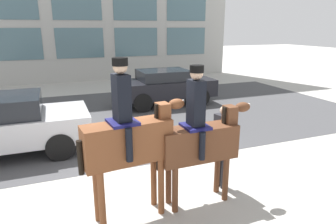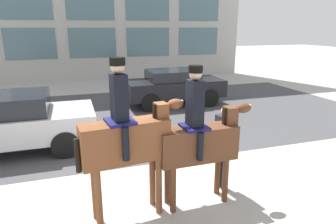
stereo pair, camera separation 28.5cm
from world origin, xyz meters
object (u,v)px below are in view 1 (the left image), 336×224
at_px(street_car_near_lane, 2,124).
at_px(street_car_far_lane, 165,86).
at_px(pedestrian_bystander, 223,140).
at_px(mounted_horse_lead, 129,139).
at_px(mounted_horse_companion, 200,138).

distance_m(street_car_near_lane, street_car_far_lane, 6.55).
relative_size(pedestrian_bystander, street_car_far_lane, 0.43).
bearing_deg(street_car_near_lane, mounted_horse_lead, -57.71).
distance_m(mounted_horse_companion, street_car_near_lane, 5.25).
height_order(pedestrian_bystander, street_car_far_lane, pedestrian_bystander).
relative_size(mounted_horse_companion, street_car_near_lane, 0.62).
bearing_deg(street_car_far_lane, mounted_horse_lead, -114.84).
bearing_deg(street_car_near_lane, street_car_far_lane, 30.50).
bearing_deg(street_car_far_lane, mounted_horse_companion, -105.65).
bearing_deg(pedestrian_bystander, street_car_near_lane, -47.53).
height_order(mounted_horse_lead, mounted_horse_companion, mounted_horse_lead).
bearing_deg(mounted_horse_companion, street_car_far_lane, 73.43).
height_order(pedestrian_bystander, street_car_near_lane, pedestrian_bystander).
distance_m(mounted_horse_companion, pedestrian_bystander, 0.76).
relative_size(mounted_horse_lead, mounted_horse_companion, 1.07).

